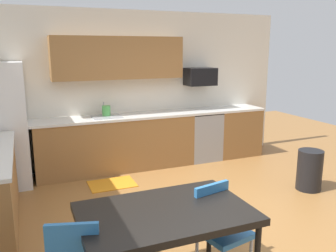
% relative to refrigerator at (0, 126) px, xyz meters
% --- Properties ---
extents(ground_plane, '(12.00, 12.00, 0.00)m').
position_rel_refrigerator_xyz_m(ground_plane, '(2.18, -2.22, -0.93)').
color(ground_plane, '#9E6B38').
extents(wall_back, '(5.80, 0.10, 2.70)m').
position_rel_refrigerator_xyz_m(wall_back, '(2.18, 0.43, 0.42)').
color(wall_back, silver).
rests_on(wall_back, ground).
extents(cabinet_run_back, '(2.67, 0.60, 0.90)m').
position_rel_refrigerator_xyz_m(cabinet_run_back, '(1.77, 0.08, -0.48)').
color(cabinet_run_back, olive).
rests_on(cabinet_run_back, ground).
extents(cabinet_run_back_right, '(0.88, 0.60, 0.90)m').
position_rel_refrigerator_xyz_m(cabinet_run_back_right, '(4.14, 0.08, -0.48)').
color(cabinet_run_back_right, olive).
rests_on(cabinet_run_back_right, ground).
extents(countertop_back, '(4.80, 0.64, 0.04)m').
position_rel_refrigerator_xyz_m(countertop_back, '(2.18, 0.08, -0.01)').
color(countertop_back, silver).
rests_on(countertop_back, cabinet_run_back).
extents(upper_cabinets_back, '(2.20, 0.34, 0.70)m').
position_rel_refrigerator_xyz_m(upper_cabinets_back, '(1.88, 0.21, 0.97)').
color(upper_cabinets_back, olive).
extents(refrigerator, '(0.76, 0.70, 1.86)m').
position_rel_refrigerator_xyz_m(refrigerator, '(0.00, 0.00, 0.00)').
color(refrigerator, white).
rests_on(refrigerator, ground).
extents(oven_range, '(0.60, 0.60, 0.91)m').
position_rel_refrigerator_xyz_m(oven_range, '(3.40, 0.08, -0.48)').
color(oven_range, '#999BA0').
rests_on(oven_range, ground).
extents(microwave, '(0.54, 0.36, 0.32)m').
position_rel_refrigerator_xyz_m(microwave, '(3.40, 0.18, 0.61)').
color(microwave, black).
extents(sink_basin, '(0.48, 0.40, 0.14)m').
position_rel_refrigerator_xyz_m(sink_basin, '(1.61, 0.08, -0.05)').
color(sink_basin, '#A5A8AD').
rests_on(sink_basin, countertop_back).
extents(sink_faucet, '(0.02, 0.02, 0.24)m').
position_rel_refrigerator_xyz_m(sink_faucet, '(1.61, 0.26, 0.11)').
color(sink_faucet, '#B2B5BA').
rests_on(sink_faucet, countertop_back).
extents(dining_table, '(1.40, 0.90, 0.76)m').
position_rel_refrigerator_xyz_m(dining_table, '(1.35, -3.17, -0.23)').
color(dining_table, black).
rests_on(dining_table, ground).
extents(chair_near_table, '(0.47, 0.47, 0.85)m').
position_rel_refrigerator_xyz_m(chair_near_table, '(1.89, -3.12, -0.43)').
color(chair_near_table, '#2D72B7').
rests_on(chair_near_table, ground).
extents(trash_bin, '(0.36, 0.36, 0.60)m').
position_rel_refrigerator_xyz_m(trash_bin, '(4.17, -1.88, -0.63)').
color(trash_bin, black).
rests_on(trash_bin, ground).
extents(floor_mat, '(0.70, 0.50, 0.01)m').
position_rel_refrigerator_xyz_m(floor_mat, '(1.51, -0.57, -0.93)').
color(floor_mat, orange).
rests_on(floor_mat, ground).
extents(kettle, '(0.14, 0.14, 0.20)m').
position_rel_refrigerator_xyz_m(kettle, '(1.62, 0.13, 0.09)').
color(kettle, '#4CA54C').
rests_on(kettle, countertop_back).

